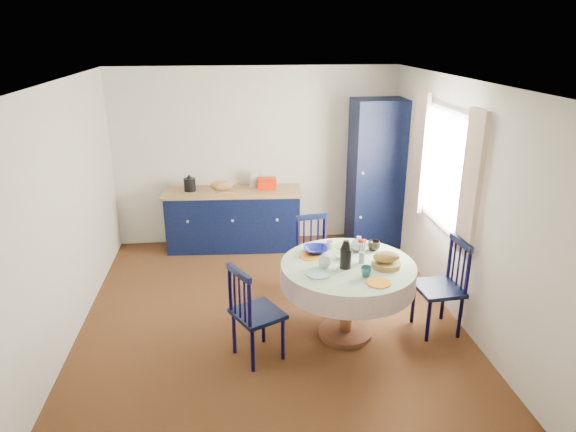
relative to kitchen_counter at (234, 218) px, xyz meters
name	(u,v)px	position (x,y,z in m)	size (l,w,h in m)	color
floor	(270,316)	(0.36, -1.96, -0.44)	(4.50, 4.50, 0.00)	black
ceiling	(267,81)	(0.36, -1.96, 2.06)	(4.50, 4.50, 0.00)	white
wall_back	(256,157)	(0.36, 0.29, 0.81)	(4.00, 0.02, 2.50)	white
wall_left	(64,216)	(-1.64, -1.96, 0.81)	(0.02, 4.50, 2.50)	white
wall_right	(458,201)	(2.36, -1.96, 0.81)	(0.02, 4.50, 2.50)	white
window	(445,169)	(2.31, -1.66, 1.08)	(0.10, 1.74, 1.45)	white
kitchen_counter	(234,218)	(0.00, 0.00, 0.00)	(1.93, 0.71, 1.09)	black
pantry_cabinet	(377,175)	(2.02, -0.11, 0.60)	(0.75, 0.55, 2.09)	black
dining_table	(348,275)	(1.10, -2.41, 0.23)	(1.32, 1.32, 1.08)	#583219
chair_left	(254,312)	(0.15, -2.69, 0.05)	(0.56, 0.57, 0.96)	black
chair_far	(315,255)	(0.93, -1.44, 0.03)	(0.48, 0.46, 0.92)	black
chair_right	(443,286)	(2.08, -2.42, 0.07)	(0.46, 0.48, 1.00)	black
mug_a	(325,263)	(0.85, -2.46, 0.41)	(0.12, 0.12, 0.10)	silver
mug_b	(366,272)	(1.20, -2.69, 0.41)	(0.11, 0.11, 0.10)	#265F6B
mug_c	(374,246)	(1.43, -2.11, 0.41)	(0.13, 0.13, 0.10)	black
mug_d	(329,245)	(0.97, -2.04, 0.40)	(0.10, 0.10, 0.09)	silver
cobalt_bowl	(316,250)	(0.82, -2.11, 0.39)	(0.25, 0.25, 0.06)	navy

